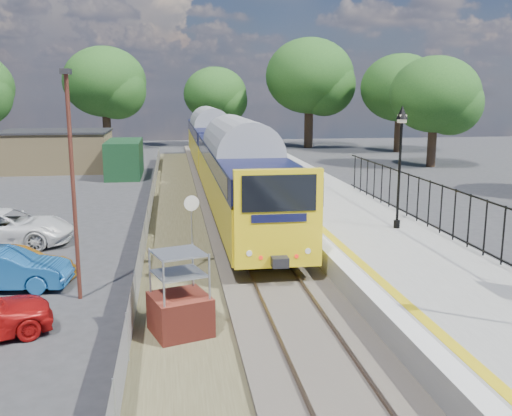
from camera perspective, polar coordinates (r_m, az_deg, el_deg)
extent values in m
plane|color=#2D2D30|center=(15.63, 3.74, -10.94)|extent=(120.00, 120.00, 0.00)
cube|color=#473F38|center=(25.01, -1.07, -2.09)|extent=(3.40, 80.00, 0.20)
cube|color=#4C472D|center=(22.90, -7.65, -3.65)|extent=(2.60, 70.00, 0.06)
cube|color=brown|center=(24.90, -2.71, -1.88)|extent=(0.07, 80.00, 0.14)
cube|color=brown|center=(25.08, 0.56, -1.77)|extent=(0.07, 80.00, 0.14)
cube|color=gray|center=(23.93, 9.58, -2.01)|extent=(5.00, 70.00, 0.90)
cube|color=silver|center=(23.24, 4.34, -1.13)|extent=(0.50, 70.00, 0.01)
cube|color=yellow|center=(23.36, 5.53, -1.09)|extent=(0.30, 70.00, 0.01)
cylinder|color=black|center=(22.35, 13.89, -1.56)|extent=(0.24, 0.24, 0.30)
cylinder|color=black|center=(22.02, 14.12, 3.13)|extent=(0.10, 0.10, 3.70)
cube|color=black|center=(21.83, 14.37, 8.20)|extent=(0.08, 0.08, 0.30)
cube|color=beige|center=(21.83, 14.39, 8.65)|extent=(0.26, 0.26, 0.30)
cone|color=black|center=(21.82, 14.42, 9.25)|extent=(0.44, 0.44, 0.50)
cube|color=black|center=(19.50, 21.40, 0.91)|extent=(0.05, 26.00, 0.05)
cube|color=tan|center=(47.18, -19.34, 5.36)|extent=(8.00, 6.00, 3.00)
cube|color=black|center=(47.06, -19.47, 7.24)|extent=(8.20, 6.20, 0.15)
cube|color=#153B1E|center=(42.51, -13.01, 4.85)|extent=(2.40, 6.00, 2.60)
cylinder|color=#332319|center=(64.62, -14.67, 7.47)|extent=(0.88, 0.88, 3.85)
ellipsoid|color=#1E4D19|center=(64.50, -14.90, 12.10)|extent=(8.80, 8.80, 7.48)
cylinder|color=#332319|center=(66.46, -4.04, 7.61)|extent=(0.72, 0.72, 3.15)
ellipsoid|color=#1E4D19|center=(66.32, -4.09, 11.29)|extent=(7.20, 7.20, 6.12)
cylinder|color=#332319|center=(64.05, 5.28, 7.92)|extent=(0.96, 0.96, 4.20)
ellipsoid|color=#1E4D19|center=(63.96, 5.37, 13.02)|extent=(9.60, 9.60, 8.16)
cylinder|color=#332319|center=(60.84, 14.02, 7.12)|extent=(0.80, 0.80, 3.50)
ellipsoid|color=#1E4D19|center=(60.70, 14.24, 11.59)|extent=(8.00, 8.00, 6.80)
cylinder|color=#332319|center=(49.10, 17.15, 5.80)|extent=(0.72, 0.72, 3.15)
ellipsoid|color=#1E4D19|center=(48.91, 17.45, 10.79)|extent=(7.20, 7.20, 6.12)
cube|color=yellow|center=(26.99, -1.72, 2.35)|extent=(2.80, 20.00, 1.90)
cube|color=#0E1033|center=(26.82, -1.74, 5.09)|extent=(2.82, 20.00, 0.90)
cube|color=black|center=(26.82, -1.74, 5.09)|extent=(2.82, 18.00, 0.70)
cube|color=black|center=(27.20, -1.71, -0.11)|extent=(2.00, 18.00, 0.45)
cube|color=yellow|center=(47.37, -4.66, 6.22)|extent=(2.80, 20.00, 1.90)
cube|color=#0E1033|center=(47.27, -4.69, 7.79)|extent=(2.82, 20.00, 0.90)
cube|color=black|center=(47.27, -4.69, 7.79)|extent=(2.82, 18.00, 0.70)
cube|color=black|center=(47.49, -4.64, 4.80)|extent=(2.00, 18.00, 0.45)
cube|color=black|center=(16.81, 2.34, 1.48)|extent=(2.24, 0.04, 1.10)
cube|color=maroon|center=(14.53, -7.59, -10.58)|extent=(1.70, 1.70, 1.04)
cylinder|color=#999EA3|center=(19.37, -6.39, -2.90)|extent=(0.06, 0.06, 2.34)
cylinder|color=silver|center=(19.07, -6.46, 0.48)|extent=(0.52, 0.15, 0.52)
cylinder|color=#55261C|center=(16.97, -17.80, 1.70)|extent=(0.12, 0.12, 6.47)
cube|color=black|center=(16.77, -18.49, 12.82)|extent=(0.25, 0.50, 0.15)
imported|color=#185191|center=(19.19, -23.79, -5.63)|extent=(3.96, 1.67, 1.27)
imported|color=#C38016|center=(19.99, -22.91, -5.13)|extent=(4.07, 2.28, 1.11)
imported|color=white|center=(24.61, -23.78, -1.81)|extent=(5.37, 2.80, 1.44)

